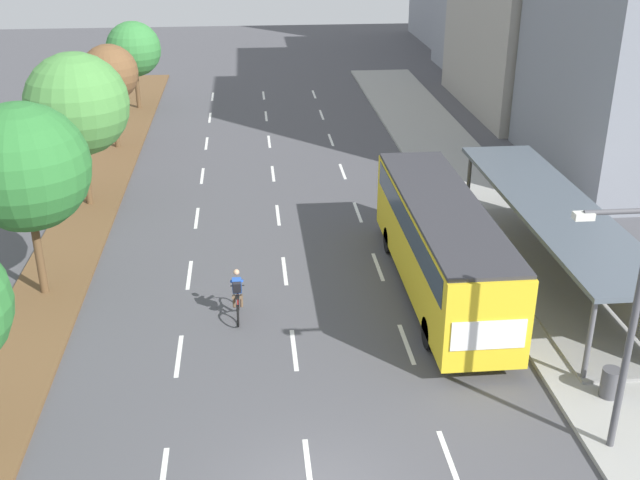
{
  "coord_description": "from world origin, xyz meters",
  "views": [
    {
      "loc": [
        -1.13,
        -13.58,
        12.79
      ],
      "look_at": [
        1.32,
        11.97,
        1.2
      ],
      "focal_mm": 43.27,
      "sensor_mm": 36.0,
      "label": 1
    }
  ],
  "objects_px": {
    "median_tree_fourth": "(110,73)",
    "median_tree_third": "(77,105)",
    "bus_shelter": "(558,234)",
    "trash_bin": "(610,383)",
    "median_tree_fifth": "(134,49)",
    "bus": "(441,238)",
    "median_tree_second": "(25,167)",
    "cyclist": "(237,296)",
    "streetlight": "(627,315)"
  },
  "relations": [
    {
      "from": "median_tree_fourth",
      "to": "median_tree_fifth",
      "type": "relative_size",
      "value": 1.02
    },
    {
      "from": "bus",
      "to": "median_tree_third",
      "type": "relative_size",
      "value": 1.69
    },
    {
      "from": "streetlight",
      "to": "median_tree_fifth",
      "type": "bearing_deg",
      "value": 113.91
    },
    {
      "from": "median_tree_second",
      "to": "median_tree_fourth",
      "type": "bearing_deg",
      "value": 89.57
    },
    {
      "from": "bus",
      "to": "cyclist",
      "type": "xyz_separation_m",
      "value": [
        -6.95,
        -1.1,
        -1.28
      ]
    },
    {
      "from": "cyclist",
      "to": "streetlight",
      "type": "height_order",
      "value": "streetlight"
    },
    {
      "from": "median_tree_fourth",
      "to": "median_tree_third",
      "type": "bearing_deg",
      "value": -90.29
    },
    {
      "from": "median_tree_second",
      "to": "streetlight",
      "type": "bearing_deg",
      "value": -31.68
    },
    {
      "from": "bus_shelter",
      "to": "streetlight",
      "type": "height_order",
      "value": "streetlight"
    },
    {
      "from": "median_tree_fifth",
      "to": "bus",
      "type": "bearing_deg",
      "value": -63.14
    },
    {
      "from": "bus_shelter",
      "to": "median_tree_third",
      "type": "height_order",
      "value": "median_tree_third"
    },
    {
      "from": "median_tree_fifth",
      "to": "trash_bin",
      "type": "relative_size",
      "value": 6.4
    },
    {
      "from": "cyclist",
      "to": "median_tree_fourth",
      "type": "distance_m",
      "value": 20.44
    },
    {
      "from": "median_tree_second",
      "to": "median_tree_fourth",
      "type": "xyz_separation_m",
      "value": [
        0.13,
        16.84,
        -0.53
      ]
    },
    {
      "from": "trash_bin",
      "to": "median_tree_fourth",
      "type": "bearing_deg",
      "value": 124.21
    },
    {
      "from": "median_tree_second",
      "to": "median_tree_fourth",
      "type": "distance_m",
      "value": 16.85
    },
    {
      "from": "cyclist",
      "to": "median_tree_second",
      "type": "relative_size",
      "value": 0.27
    },
    {
      "from": "median_tree_fifth",
      "to": "cyclist",
      "type": "bearing_deg",
      "value": -76.87
    },
    {
      "from": "bus",
      "to": "streetlight",
      "type": "distance_m",
      "value": 9.1
    },
    {
      "from": "bus",
      "to": "median_tree_fourth",
      "type": "height_order",
      "value": "median_tree_fourth"
    },
    {
      "from": "trash_bin",
      "to": "median_tree_third",
      "type": "bearing_deg",
      "value": 136.01
    },
    {
      "from": "bus",
      "to": "streetlight",
      "type": "xyz_separation_m",
      "value": [
        2.17,
        -8.65,
        1.82
      ]
    },
    {
      "from": "median_tree_second",
      "to": "median_tree_third",
      "type": "xyz_separation_m",
      "value": [
        0.08,
        8.42,
        -0.07
      ]
    },
    {
      "from": "median_tree_third",
      "to": "median_tree_fourth",
      "type": "relative_size",
      "value": 1.21
    },
    {
      "from": "bus",
      "to": "cyclist",
      "type": "bearing_deg",
      "value": -171.0
    },
    {
      "from": "bus_shelter",
      "to": "median_tree_third",
      "type": "distance_m",
      "value": 20.25
    },
    {
      "from": "median_tree_second",
      "to": "median_tree_third",
      "type": "bearing_deg",
      "value": 89.43
    },
    {
      "from": "bus_shelter",
      "to": "median_tree_third",
      "type": "xyz_separation_m",
      "value": [
        -17.85,
        9.16,
        2.74
      ]
    },
    {
      "from": "bus_shelter",
      "to": "cyclist",
      "type": "relative_size",
      "value": 7.33
    },
    {
      "from": "median_tree_fourth",
      "to": "bus_shelter",
      "type": "bearing_deg",
      "value": -44.63
    },
    {
      "from": "bus_shelter",
      "to": "median_tree_third",
      "type": "relative_size",
      "value": 1.99
    },
    {
      "from": "bus_shelter",
      "to": "bus",
      "type": "bearing_deg",
      "value": -174.94
    },
    {
      "from": "median_tree_third",
      "to": "median_tree_fifth",
      "type": "xyz_separation_m",
      "value": [
        0.21,
        16.84,
        -0.76
      ]
    },
    {
      "from": "cyclist",
      "to": "median_tree_fourth",
      "type": "xyz_separation_m",
      "value": [
        -6.58,
        19.06,
        3.34
      ]
    },
    {
      "from": "cyclist",
      "to": "trash_bin",
      "type": "bearing_deg",
      "value": -28.67
    },
    {
      "from": "bus_shelter",
      "to": "median_tree_second",
      "type": "xyz_separation_m",
      "value": [
        -17.94,
        0.74,
        2.8
      ]
    },
    {
      "from": "median_tree_second",
      "to": "median_tree_fourth",
      "type": "height_order",
      "value": "median_tree_second"
    },
    {
      "from": "bus_shelter",
      "to": "trash_bin",
      "type": "height_order",
      "value": "bus_shelter"
    },
    {
      "from": "median_tree_fifth",
      "to": "trash_bin",
      "type": "bearing_deg",
      "value": -63.37
    },
    {
      "from": "bus",
      "to": "median_tree_fourth",
      "type": "xyz_separation_m",
      "value": [
        -13.53,
        17.96,
        2.07
      ]
    },
    {
      "from": "median_tree_fourth",
      "to": "trash_bin",
      "type": "distance_m",
      "value": 29.97
    },
    {
      "from": "median_tree_third",
      "to": "trash_bin",
      "type": "distance_m",
      "value": 23.66
    },
    {
      "from": "median_tree_second",
      "to": "median_tree_third",
      "type": "height_order",
      "value": "median_tree_third"
    },
    {
      "from": "median_tree_second",
      "to": "streetlight",
      "type": "height_order",
      "value": "median_tree_second"
    },
    {
      "from": "bus_shelter",
      "to": "trash_bin",
      "type": "relative_size",
      "value": 15.69
    },
    {
      "from": "median_tree_second",
      "to": "median_tree_fifth",
      "type": "height_order",
      "value": "median_tree_second"
    },
    {
      "from": "bus_shelter",
      "to": "median_tree_fourth",
      "type": "xyz_separation_m",
      "value": [
        -17.81,
        17.58,
        2.27
      ]
    },
    {
      "from": "median_tree_third",
      "to": "trash_bin",
      "type": "xyz_separation_m",
      "value": [
        16.77,
        -16.19,
        -4.03
      ]
    },
    {
      "from": "median_tree_second",
      "to": "trash_bin",
      "type": "height_order",
      "value": "median_tree_second"
    },
    {
      "from": "cyclist",
      "to": "median_tree_third",
      "type": "bearing_deg",
      "value": 121.89
    }
  ]
}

